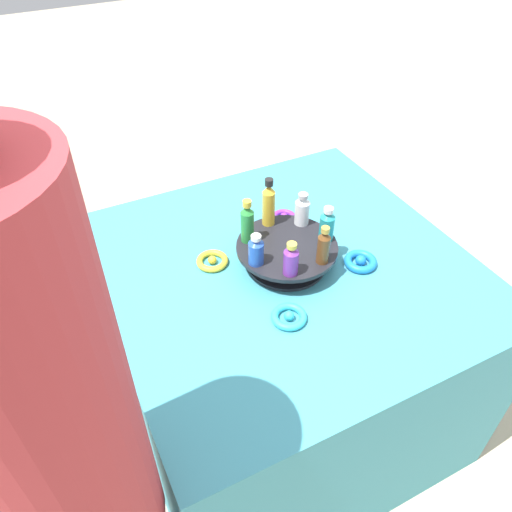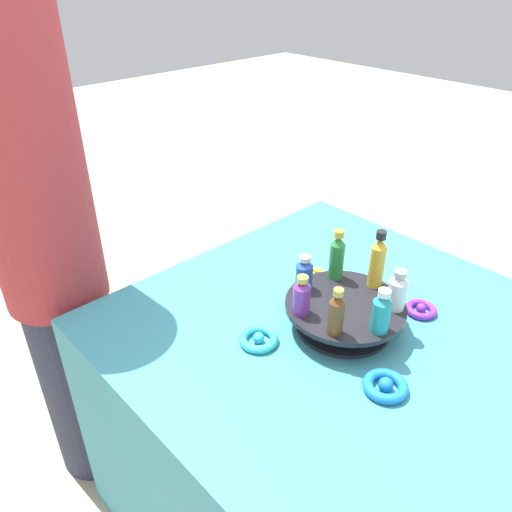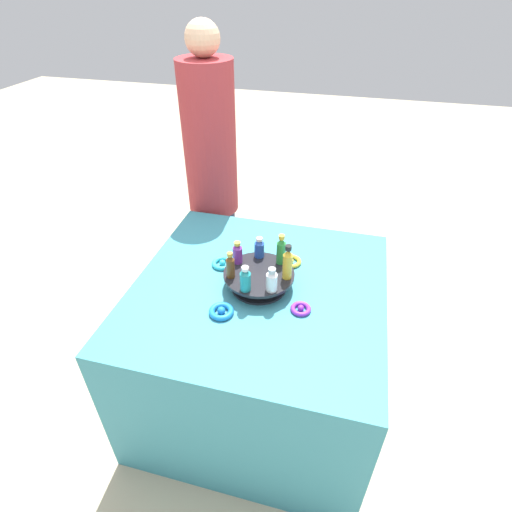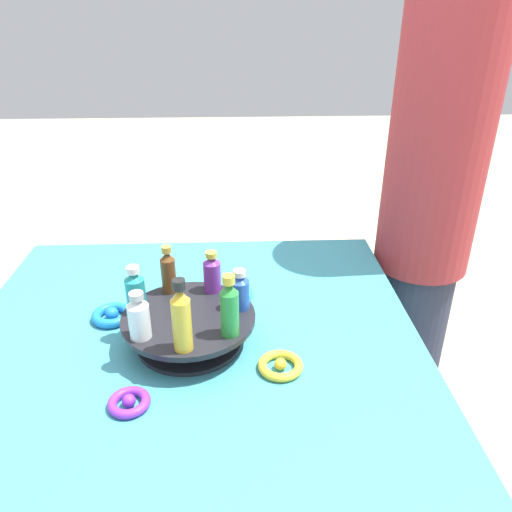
% 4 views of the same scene
% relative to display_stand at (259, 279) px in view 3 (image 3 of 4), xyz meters
% --- Properties ---
extents(ground_plane, '(12.00, 12.00, 0.00)m').
position_rel_display_stand_xyz_m(ground_plane, '(0.00, 0.00, -0.77)').
color(ground_plane, tan).
extents(party_table, '(1.03, 1.03, 0.73)m').
position_rel_display_stand_xyz_m(party_table, '(0.00, 0.00, -0.40)').
color(party_table, teal).
rests_on(party_table, ground_plane).
extents(display_stand, '(0.29, 0.29, 0.07)m').
position_rel_display_stand_xyz_m(display_stand, '(0.00, 0.00, 0.00)').
color(display_stand, black).
rests_on(display_stand, party_table).
extents(bottle_gold, '(0.04, 0.04, 0.15)m').
position_rel_display_stand_xyz_m(bottle_gold, '(0.11, 0.00, 0.10)').
color(bottle_gold, gold).
rests_on(bottle_gold, display_stand).
extents(bottle_green, '(0.04, 0.04, 0.14)m').
position_rel_display_stand_xyz_m(bottle_green, '(0.07, 0.09, 0.09)').
color(bottle_green, '#288438').
rests_on(bottle_green, display_stand).
extents(bottle_blue, '(0.04, 0.04, 0.09)m').
position_rel_display_stand_xyz_m(bottle_blue, '(-0.03, 0.11, 0.07)').
color(bottle_blue, '#234CAD').
rests_on(bottle_blue, display_stand).
extents(bottle_purple, '(0.04, 0.04, 0.10)m').
position_rel_display_stand_xyz_m(bottle_purple, '(-0.10, 0.05, 0.08)').
color(bottle_purple, '#702D93').
rests_on(bottle_purple, display_stand).
extents(bottle_brown, '(0.03, 0.03, 0.12)m').
position_rel_display_stand_xyz_m(bottle_brown, '(-0.10, -0.05, 0.08)').
color(bottle_brown, brown).
rests_on(bottle_brown, display_stand).
extents(bottle_teal, '(0.04, 0.04, 0.11)m').
position_rel_display_stand_xyz_m(bottle_teal, '(-0.02, -0.11, 0.08)').
color(bottle_teal, teal).
rests_on(bottle_teal, display_stand).
extents(bottle_clear, '(0.04, 0.04, 0.10)m').
position_rel_display_stand_xyz_m(bottle_clear, '(0.07, -0.09, 0.08)').
color(bottle_clear, silver).
rests_on(bottle_clear, display_stand).
extents(ribbon_bow_teal, '(0.09, 0.09, 0.03)m').
position_rel_display_stand_xyz_m(ribbon_bow_teal, '(-0.19, 0.10, -0.03)').
color(ribbon_bow_teal, '#2DB7CC').
rests_on(ribbon_bow_teal, party_table).
extents(ribbon_bow_blue, '(0.10, 0.10, 0.03)m').
position_rel_display_stand_xyz_m(ribbon_bow_blue, '(-0.10, -0.19, -0.03)').
color(ribbon_bow_blue, blue).
rests_on(ribbon_bow_blue, party_table).
extents(ribbon_bow_purple, '(0.08, 0.08, 0.03)m').
position_rel_display_stand_xyz_m(ribbon_bow_purple, '(0.19, -0.10, -0.03)').
color(ribbon_bow_purple, purple).
rests_on(ribbon_bow_purple, party_table).
extents(ribbon_bow_gold, '(0.09, 0.09, 0.03)m').
position_rel_display_stand_xyz_m(ribbon_bow_gold, '(0.10, 0.19, -0.03)').
color(ribbon_bow_gold, gold).
rests_on(ribbon_bow_gold, party_table).
extents(person_figure, '(0.28, 0.28, 1.62)m').
position_rel_display_stand_xyz_m(person_figure, '(-0.43, 0.67, 0.05)').
color(person_figure, '#282D42').
rests_on(person_figure, ground_plane).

